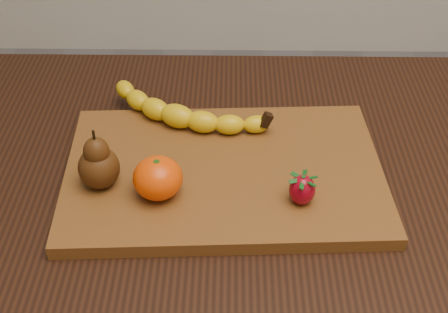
# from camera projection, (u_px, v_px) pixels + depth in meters

# --- Properties ---
(table) EXTENTS (1.00, 0.70, 0.76)m
(table) POSITION_uv_depth(u_px,v_px,m) (176.00, 223.00, 0.97)
(table) COLOR black
(table) RESTS_ON ground
(cutting_board) EXTENTS (0.46, 0.32, 0.02)m
(cutting_board) POSITION_uv_depth(u_px,v_px,m) (224.00, 173.00, 0.89)
(cutting_board) COLOR brown
(cutting_board) RESTS_ON table
(banana) EXTENTS (0.24, 0.15, 0.04)m
(banana) POSITION_uv_depth(u_px,v_px,m) (177.00, 116.00, 0.96)
(banana) COLOR yellow
(banana) RESTS_ON cutting_board
(pear) EXTENTS (0.07, 0.07, 0.09)m
(pear) POSITION_uv_depth(u_px,v_px,m) (97.00, 159.00, 0.83)
(pear) COLOR #45240B
(pear) RESTS_ON cutting_board
(mandarin) EXTENTS (0.08, 0.08, 0.06)m
(mandarin) POSITION_uv_depth(u_px,v_px,m) (158.00, 178.00, 0.83)
(mandarin) COLOR #EA4302
(mandarin) RESTS_ON cutting_board
(strawberry) EXTENTS (0.04, 0.04, 0.04)m
(strawberry) POSITION_uv_depth(u_px,v_px,m) (302.00, 189.00, 0.82)
(strawberry) COLOR maroon
(strawberry) RESTS_ON cutting_board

